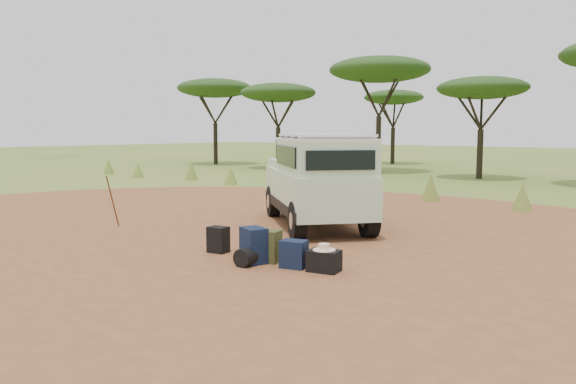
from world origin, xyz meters
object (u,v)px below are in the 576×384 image
Objects in this scene: backpack_black at (218,240)px; hard_case at (324,261)px; duffel_navy at (294,254)px; backpack_navy at (254,245)px; safari_vehicle at (317,182)px; walking_staff at (113,201)px; backpack_olive at (268,246)px.

backpack_black is 0.98× the size of hard_case.
backpack_navy is at bearing 175.79° from duffel_navy.
safari_vehicle is at bearing 85.64° from backpack_black.
backpack_navy is (1.08, -0.17, 0.06)m from backpack_black.
backpack_navy reaches higher than duffel_navy.
backpack_black is 2.39m from hard_case.
safari_vehicle is at bearing 114.87° from hard_case.
safari_vehicle is 4.40m from hard_case.
walking_staff is 5.17m from backpack_olive.
walking_staff is at bearing 165.05° from hard_case.
backpack_black is at bearing 163.42° from duffel_navy.
safari_vehicle is at bearing 101.24° from backpack_olive.
backpack_olive is at bearing 170.80° from hard_case.
duffel_navy is (2.12, -3.50, -0.83)m from safari_vehicle.
backpack_navy is (1.36, -3.66, -0.76)m from safari_vehicle.
safari_vehicle is at bearing 17.08° from walking_staff.
walking_staff is 2.13× the size of backpack_navy.
safari_vehicle is 9.24× the size of backpack_black.
walking_staff reaches higher than duffel_navy.
walking_staff reaches higher than backpack_navy.
backpack_olive is at bearing -27.27° from walking_staff.
walking_staff is 5.02m from backpack_navy.
walking_staff is at bearing -164.73° from backpack_navy.
walking_staff is at bearing -98.55° from safari_vehicle.
duffel_navy is at bearing -9.25° from backpack_black.
backpack_navy is 1.32× the size of duffel_navy.
backpack_black is at bearing -28.54° from walking_staff.
backpack_navy is at bearing -29.63° from walking_staff.
walking_staff is at bearing 164.66° from backpack_olive.
hard_case is at bearing -8.32° from backpack_olive.
backpack_navy reaches higher than hard_case.
duffel_navy is at bearing -27.32° from walking_staff.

